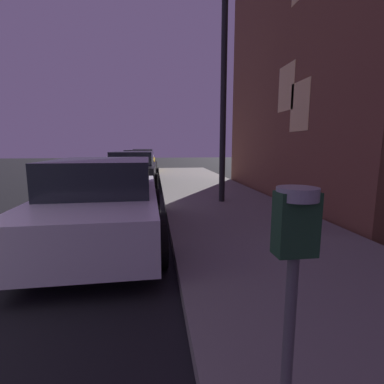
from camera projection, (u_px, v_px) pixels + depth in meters
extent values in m
cylinder|color=#59595B|center=(288.00, 350.00, 1.40)|extent=(0.06, 0.06, 1.00)
cube|color=#1E4728|center=(296.00, 224.00, 1.29)|extent=(0.19, 0.11, 0.30)
cylinder|color=#999EA5|center=(297.00, 194.00, 1.27)|extent=(0.19, 0.19, 0.06)
cube|color=black|center=(285.00, 216.00, 1.28)|extent=(0.01, 0.08, 0.11)
cube|color=silver|center=(105.00, 207.00, 5.05)|extent=(1.88, 4.60, 0.64)
cube|color=#1E2328|center=(103.00, 175.00, 4.88)|extent=(1.62, 2.25, 0.56)
cylinder|color=black|center=(74.00, 206.00, 6.33)|extent=(0.23, 0.66, 0.66)
cylinder|color=black|center=(155.00, 203.00, 6.60)|extent=(0.23, 0.66, 0.66)
cylinder|color=black|center=(16.00, 252.00, 3.57)|extent=(0.23, 0.66, 0.66)
cylinder|color=black|center=(159.00, 244.00, 3.84)|extent=(0.23, 0.66, 0.66)
cube|color=black|center=(133.00, 172.00, 11.81)|extent=(1.99, 4.43, 0.64)
cube|color=#1E2328|center=(133.00, 158.00, 11.81)|extent=(1.71, 2.31, 0.56)
cylinder|color=black|center=(116.00, 175.00, 13.08)|extent=(0.24, 0.67, 0.66)
cylinder|color=black|center=(156.00, 175.00, 13.27)|extent=(0.24, 0.67, 0.66)
cylinder|color=black|center=(104.00, 182.00, 10.42)|extent=(0.24, 0.67, 0.66)
cylinder|color=black|center=(155.00, 182.00, 10.61)|extent=(0.24, 0.67, 0.66)
cube|color=gold|center=(140.00, 164.00, 17.33)|extent=(1.90, 4.52, 0.64)
cube|color=#1E2328|center=(139.00, 155.00, 17.08)|extent=(1.65, 2.25, 0.56)
cylinder|color=black|center=(127.00, 166.00, 18.62)|extent=(0.23, 0.66, 0.66)
cylinder|color=black|center=(155.00, 166.00, 18.85)|extent=(0.23, 0.66, 0.66)
cylinder|color=black|center=(122.00, 170.00, 15.89)|extent=(0.23, 0.66, 0.66)
cylinder|color=black|center=(155.00, 170.00, 16.12)|extent=(0.23, 0.66, 0.66)
cube|color=#B7B7BF|center=(143.00, 160.00, 23.17)|extent=(1.74, 4.42, 0.64)
cube|color=#1E2328|center=(143.00, 152.00, 22.96)|extent=(1.53, 2.02, 0.56)
cylinder|color=black|center=(134.00, 162.00, 24.42)|extent=(0.22, 0.66, 0.66)
cylinder|color=black|center=(154.00, 161.00, 24.66)|extent=(0.22, 0.66, 0.66)
cylinder|color=black|center=(131.00, 164.00, 21.75)|extent=(0.22, 0.66, 0.66)
cylinder|color=black|center=(154.00, 163.00, 21.99)|extent=(0.22, 0.66, 0.66)
cylinder|color=black|center=(223.00, 101.00, 7.35)|extent=(0.16, 0.16, 5.35)
cube|color=brown|center=(381.00, 30.00, 8.55)|extent=(6.76, 8.68, 10.28)
cube|color=#F2D17F|center=(287.00, 88.00, 7.53)|extent=(0.06, 0.90, 1.20)
cube|color=#F2D17F|center=(300.00, 106.00, 6.86)|extent=(0.06, 0.90, 1.20)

